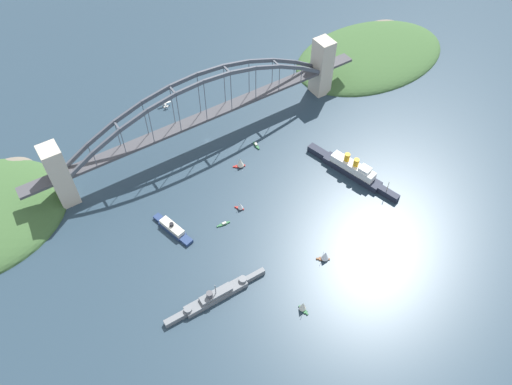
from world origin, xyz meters
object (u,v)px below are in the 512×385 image
object	(u,v)px
seaplane_taxiing_near_bridge	(165,105)
small_boat_1	(224,224)
naval_cruiser	(215,296)
ocean_liner	(352,169)
small_boat_4	(256,145)
small_boat_3	(240,206)
small_boat_0	(303,306)
harbor_arch_bridge	(204,114)
harbor_ferry_steamer	(173,228)
small_boat_6	(325,256)
small_boat_2	(240,163)
seaplane_second_in_formation	(186,124)

from	to	relation	value
seaplane_taxiing_near_bridge	small_boat_1	bearing A→B (deg)	80.92
naval_cruiser	small_boat_1	distance (m)	61.57
ocean_liner	small_boat_4	distance (m)	83.70
seaplane_taxiing_near_bridge	small_boat_3	world-z (taller)	small_boat_3
seaplane_taxiing_near_bridge	small_boat_0	bearing A→B (deg)	86.35
naval_cruiser	small_boat_0	size ratio (longest dim) A/B	7.51
harbor_arch_bridge	harbor_ferry_steamer	distance (m)	101.67
seaplane_taxiing_near_bridge	small_boat_1	distance (m)	147.21
small_boat_3	small_boat_6	world-z (taller)	small_boat_6
ocean_liner	seaplane_taxiing_near_bridge	distance (m)	181.45
small_boat_0	small_boat_1	distance (m)	88.60
harbor_ferry_steamer	small_boat_3	xyz separation A→B (m)	(-52.68, 9.62, 0.82)
small_boat_0	small_boat_4	world-z (taller)	small_boat_0
harbor_ferry_steamer	harbor_arch_bridge	bearing A→B (deg)	-133.84
harbor_arch_bridge	small_boat_6	world-z (taller)	harbor_arch_bridge
harbor_arch_bridge	small_boat_2	xyz separation A→B (m)	(-8.16, 42.69, -24.62)
harbor_ferry_steamer	small_boat_4	distance (m)	108.01
small_boat_4	harbor_ferry_steamer	bearing A→B (deg)	22.32
seaplane_taxiing_near_bridge	small_boat_1	world-z (taller)	seaplane_taxiing_near_bridge
ocean_liner	small_boat_2	size ratio (longest dim) A/B	8.61
small_boat_2	small_boat_3	xyz separation A→B (m)	(23.46, 37.73, -1.06)
ocean_liner	small_boat_1	world-z (taller)	ocean_liner
small_boat_0	small_boat_2	bearing A→B (deg)	-104.25
small_boat_4	small_boat_6	world-z (taller)	small_boat_6
harbor_arch_bridge	small_boat_2	world-z (taller)	harbor_arch_bridge
seaplane_taxiing_near_bridge	small_boat_2	distance (m)	103.44
seaplane_second_in_formation	small_boat_6	size ratio (longest dim) A/B	0.90
seaplane_second_in_formation	small_boat_4	bearing A→B (deg)	124.85
harbor_arch_bridge	seaplane_second_in_formation	size ratio (longest dim) A/B	33.19
small_boat_1	harbor_arch_bridge	bearing A→B (deg)	-111.28
naval_cruiser	small_boat_1	bearing A→B (deg)	-125.56
harbor_arch_bridge	seaplane_second_in_formation	bearing A→B (deg)	-75.66
small_boat_4	seaplane_taxiing_near_bridge	bearing A→B (deg)	-64.53
ocean_liner	small_boat_3	world-z (taller)	ocean_liner
harbor_ferry_steamer	small_boat_6	distance (m)	112.86
harbor_arch_bridge	small_boat_1	world-z (taller)	harbor_arch_bridge
small_boat_0	small_boat_6	size ratio (longest dim) A/B	0.98
small_boat_0	seaplane_taxiing_near_bridge	bearing A→B (deg)	-93.65
small_boat_6	harbor_ferry_steamer	bearing A→B (deg)	-45.66
small_boat_2	small_boat_0	bearing A→B (deg)	75.75
harbor_arch_bridge	naval_cruiser	size ratio (longest dim) A/B	4.04
seaplane_second_in_formation	small_boat_4	size ratio (longest dim) A/B	0.97
small_boat_2	small_boat_3	size ratio (longest dim) A/B	1.34
harbor_ferry_steamer	naval_cruiser	bearing A→B (deg)	88.76
small_boat_3	seaplane_taxiing_near_bridge	bearing A→B (deg)	-92.02
harbor_arch_bridge	small_boat_6	bearing A→B (deg)	94.11
ocean_liner	harbor_ferry_steamer	size ratio (longest dim) A/B	2.22
small_boat_1	small_boat_4	size ratio (longest dim) A/B	1.11
naval_cruiser	small_boat_3	world-z (taller)	naval_cruiser
small_boat_4	small_boat_6	bearing A→B (deg)	80.19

